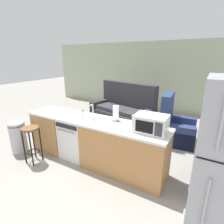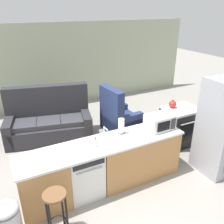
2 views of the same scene
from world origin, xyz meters
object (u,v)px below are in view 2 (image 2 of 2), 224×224
(soap_bottle, at_px, (96,143))
(couch, at_px, (49,122))
(stove_range, at_px, (179,126))
(refrigerator, at_px, (222,127))
(bar_stool, at_px, (56,205))
(microwave, at_px, (160,122))
(paper_towel_roll, at_px, (121,126))
(armchair, at_px, (118,118))
(kettle, at_px, (173,104))
(dishwasher, at_px, (83,173))

(soap_bottle, distance_m, couch, 2.39)
(stove_range, distance_m, soap_bottle, 2.50)
(refrigerator, xyz_separation_m, bar_stool, (-3.23, -0.06, -0.40))
(refrigerator, xyz_separation_m, microwave, (-1.06, 0.55, 0.11))
(stove_range, bearing_deg, soap_bottle, -165.95)
(refrigerator, bearing_deg, couch, 133.33)
(paper_towel_roll, bearing_deg, microwave, -13.53)
(stove_range, bearing_deg, paper_towel_roll, -168.06)
(soap_bottle, xyz_separation_m, armchair, (1.38, 1.79, -0.62))
(couch, bearing_deg, paper_towel_roll, -67.38)
(kettle, xyz_separation_m, armchair, (-0.82, 1.06, -0.64))
(dishwasher, relative_size, soap_bottle, 4.77)
(couch, bearing_deg, kettle, -32.46)
(dishwasher, distance_m, couch, 2.26)
(refrigerator, relative_size, couch, 0.86)
(stove_range, distance_m, microwave, 1.33)
(armchair, bearing_deg, soap_bottle, -127.74)
(stove_range, distance_m, bar_stool, 3.43)
(refrigerator, distance_m, armchair, 2.56)
(paper_towel_roll, distance_m, kettle, 1.69)
(armchair, bearing_deg, dishwasher, -132.77)
(kettle, height_order, armchair, armchair)
(dishwasher, relative_size, armchair, 0.70)
(stove_range, distance_m, paper_towel_roll, 1.91)
(paper_towel_roll, bearing_deg, armchair, 63.28)
(paper_towel_roll, distance_m, bar_stool, 1.72)
(dishwasher, relative_size, refrigerator, 0.45)
(soap_bottle, relative_size, armchair, 0.15)
(microwave, xyz_separation_m, paper_towel_roll, (-0.72, 0.17, -0.00))
(dishwasher, relative_size, couch, 0.39)
(refrigerator, relative_size, armchair, 1.55)
(dishwasher, height_order, soap_bottle, soap_bottle)
(couch, bearing_deg, dishwasher, -88.79)
(dishwasher, bearing_deg, armchair, 47.23)
(dishwasher, distance_m, refrigerator, 2.71)
(microwave, bearing_deg, couch, 125.15)
(refrigerator, relative_size, microwave, 3.72)
(microwave, distance_m, armchair, 1.88)
(couch, bearing_deg, refrigerator, -46.67)
(paper_towel_roll, relative_size, couch, 0.13)
(microwave, bearing_deg, dishwasher, 179.95)
(stove_range, height_order, microwave, microwave)
(soap_bottle, bearing_deg, paper_towel_roll, 20.15)
(stove_range, bearing_deg, microwave, -152.53)
(paper_towel_roll, xyz_separation_m, kettle, (1.61, 0.51, -0.05))
(microwave, bearing_deg, stove_range, 27.47)
(paper_towel_roll, height_order, armchair, armchair)
(refrigerator, distance_m, soap_bottle, 2.43)
(soap_bottle, relative_size, bar_stool, 0.24)
(refrigerator, bearing_deg, soap_bottle, 168.00)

